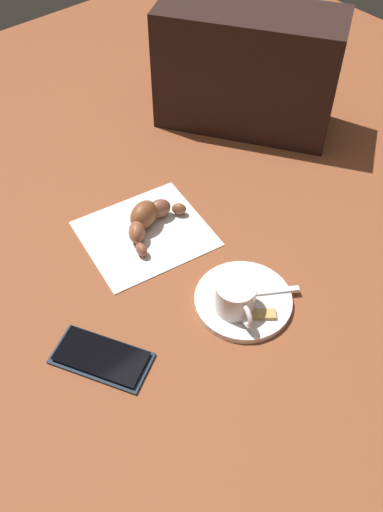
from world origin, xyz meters
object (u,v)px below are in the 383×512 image
Objects in this scene: espresso_cup at (236,297)px; croissant at (147,218)px; cell_phone at (101,357)px; saucer at (243,300)px; teaspoon at (243,294)px; napkin at (145,233)px; laptop_bag at (247,70)px; sugar_packet at (252,314)px.

espresso_cup reaches higher than croissant.
cell_phone is at bearing 128.15° from croissant.
saucer is 0.01m from teaspoon.
napkin is at bearing 124.81° from croissant.
espresso_cup is 0.54× the size of cell_phone.
teaspoon is 0.46m from laptop_bag.
espresso_cup is 0.21m from napkin.
saucer reaches higher than napkin.
espresso_cup is 0.24× the size of laptop_bag.
espresso_cup reaches higher than napkin.
laptop_bag is at bearing -44.27° from teaspoon.
espresso_cup is at bearing 110.42° from teaspoon.
espresso_cup is 0.41× the size of napkin.
teaspoon is 0.58× the size of napkin.
teaspoon is (0.01, -0.02, -0.02)m from espresso_cup.
teaspoon is (0.00, -0.00, 0.01)m from saucer.
napkin is 1.54× the size of croissant.
napkin is 0.59× the size of laptop_bag.
sugar_packet is at bearing 158.28° from saucer.
laptop_bag is (0.11, -0.33, 0.09)m from croissant.
croissant is (0.24, 0.00, 0.01)m from sugar_packet.
saucer is 0.21m from napkin.
saucer is at bearing -78.73° from espresso_cup.
cell_phone is at bearing 76.62° from teaspoon.
sugar_packet reaches higher than cell_phone.
saucer is 0.73× the size of napkin.
sugar_packet is at bearing -160.33° from espresso_cup.
napkin is 0.38m from laptop_bag.
teaspoon is at bearing -69.58° from espresso_cup.
cell_phone is (-0.16, 0.20, -0.02)m from croissant.
espresso_cup is at bearing 150.57° from sugar_packet.
sugar_packet is 0.53× the size of croissant.
laptop_bag is at bearing -45.60° from espresso_cup.
espresso_cup reaches higher than cell_phone.
teaspoon reaches higher than cell_phone.
saucer is 0.22m from cell_phone.
sugar_packet is (-0.03, 0.01, 0.01)m from saucer.
teaspoon is 0.34× the size of laptop_bag.
laptop_bag reaches higher than saucer.
croissant reaches higher than teaspoon.
napkin is 0.03m from croissant.
teaspoon is 0.20m from napkin.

